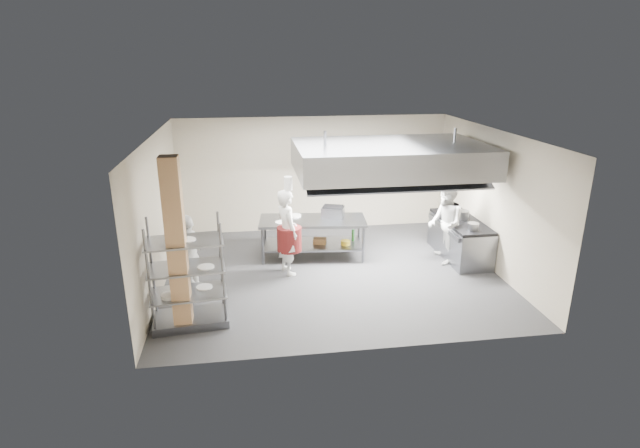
{
  "coord_description": "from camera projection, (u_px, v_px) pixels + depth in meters",
  "views": [
    {
      "loc": [
        -1.69,
        -9.72,
        4.46
      ],
      "look_at": [
        -0.23,
        0.2,
        1.06
      ],
      "focal_mm": 28.0,
      "sensor_mm": 36.0,
      "label": 1
    }
  ],
  "objects": [
    {
      "name": "plate_stack",
      "position": [
        189.0,
        292.0,
        8.57
      ],
      "size": [
        0.28,
        0.28,
        0.05
      ],
      "primitive_type": "cylinder",
      "color": "white",
      "rests_on": "pass_rack"
    },
    {
      "name": "wicker_basket",
      "position": [
        320.0,
        241.0,
        11.56
      ],
      "size": [
        0.33,
        0.27,
        0.13
      ],
      "primitive_type": "cube",
      "rotation": [
        0.0,
        0.0,
        -0.27
      ],
      "color": "olive",
      "rests_on": "island_undershelf"
    },
    {
      "name": "hood_strip_a",
      "position": [
        348.0,
        174.0,
        10.54
      ],
      "size": [
        1.6,
        0.12,
        0.04
      ],
      "primitive_type": "cube",
      "color": "white",
      "rests_on": "exhaust_hood"
    },
    {
      "name": "hood_strip_b",
      "position": [
        430.0,
        171.0,
        10.78
      ],
      "size": [
        1.6,
        0.12,
        0.04
      ],
      "primitive_type": "cube",
      "color": "white",
      "rests_on": "exhaust_hood"
    },
    {
      "name": "griddle",
      "position": [
        333.0,
        212.0,
        11.49
      ],
      "size": [
        0.59,
        0.53,
        0.24
      ],
      "primitive_type": "cube",
      "rotation": [
        0.0,
        0.0,
        -0.33
      ],
      "color": "slate",
      "rests_on": "island_worktop"
    },
    {
      "name": "wall_left",
      "position": [
        157.0,
        214.0,
        9.81
      ],
      "size": [
        0.0,
        6.0,
        6.0
      ],
      "primitive_type": "plane",
      "rotation": [
        1.57,
        0.0,
        1.57
      ],
      "color": "#AEA18A",
      "rests_on": "ground"
    },
    {
      "name": "ceiling",
      "position": [
        333.0,
        134.0,
        9.81
      ],
      "size": [
        7.0,
        7.0,
        0.0
      ],
      "primitive_type": "plane",
      "rotation": [
        3.14,
        0.0,
        0.0
      ],
      "color": "silver",
      "rests_on": "wall_back"
    },
    {
      "name": "chef_line",
      "position": [
        445.0,
        224.0,
        11.1
      ],
      "size": [
        0.81,
        0.97,
        1.82
      ],
      "primitive_type": "imported",
      "rotation": [
        0.0,
        0.0,
        -1.72
      ],
      "color": "white",
      "rests_on": "floor"
    },
    {
      "name": "wall_right",
      "position": [
        492.0,
        200.0,
        10.77
      ],
      "size": [
        0.0,
        6.0,
        6.0
      ],
      "primitive_type": "plane",
      "rotation": [
        1.57,
        0.0,
        -1.57
      ],
      "color": "#AEA18A",
      "rests_on": "ground"
    },
    {
      "name": "range_top",
      "position": [
        461.0,
        221.0,
        11.39
      ],
      "size": [
        0.78,
        1.96,
        0.06
      ],
      "primitive_type": "cube",
      "color": "black",
      "rests_on": "cooking_range"
    },
    {
      "name": "floor",
      "position": [
        332.0,
        273.0,
        10.77
      ],
      "size": [
        7.0,
        7.0,
        0.0
      ],
      "primitive_type": "plane",
      "color": "#29292B",
      "rests_on": "ground"
    },
    {
      "name": "wall_shelf",
      "position": [
        381.0,
        173.0,
        13.2
      ],
      "size": [
        1.5,
        0.28,
        0.04
      ],
      "primitive_type": "cube",
      "color": "gray",
      "rests_on": "wall_back"
    },
    {
      "name": "pass_rack",
      "position": [
        187.0,
        273.0,
        8.46
      ],
      "size": [
        1.34,
        0.87,
        1.91
      ],
      "primitive_type": null,
      "rotation": [
        0.0,
        0.0,
        0.1
      ],
      "color": "slate",
      "rests_on": "floor"
    },
    {
      "name": "exhaust_hood",
      "position": [
        390.0,
        158.0,
        10.56
      ],
      "size": [
        4.0,
        2.5,
        0.6
      ],
      "primitive_type": "cube",
      "color": "gray",
      "rests_on": "ceiling"
    },
    {
      "name": "wall_back",
      "position": [
        313.0,
        174.0,
        13.1
      ],
      "size": [
        7.0,
        0.0,
        7.0
      ],
      "primitive_type": "plane",
      "rotation": [
        1.57,
        0.0,
        0.0
      ],
      "color": "#AEA18A",
      "rests_on": "ground"
    },
    {
      "name": "chef_head",
      "position": [
        287.0,
        232.0,
        10.5
      ],
      "size": [
        0.65,
        0.79,
        1.86
      ],
      "primitive_type": "imported",
      "rotation": [
        0.0,
        0.0,
        1.91
      ],
      "color": "white",
      "rests_on": "floor"
    },
    {
      "name": "stockpot",
      "position": [
        462.0,
        215.0,
        11.39
      ],
      "size": [
        0.3,
        0.3,
        0.21
      ],
      "primitive_type": "cylinder",
      "color": "gray",
      "rests_on": "range_top"
    },
    {
      "name": "column",
      "position": [
        177.0,
        247.0,
        8.11
      ],
      "size": [
        0.3,
        0.3,
        3.0
      ],
      "primitive_type": "cube",
      "color": "tan",
      "rests_on": "floor"
    },
    {
      "name": "cooking_range",
      "position": [
        460.0,
        240.0,
        11.53
      ],
      "size": [
        0.8,
        2.0,
        0.84
      ],
      "primitive_type": "cube",
      "color": "gray",
      "rests_on": "floor"
    },
    {
      "name": "chef_plating",
      "position": [
        189.0,
        257.0,
        9.4
      ],
      "size": [
        0.64,
        1.06,
        1.69
      ],
      "primitive_type": "imported",
      "rotation": [
        0.0,
        0.0,
        -1.81
      ],
      "color": "silver",
      "rests_on": "floor"
    },
    {
      "name": "island_worktop",
      "position": [
        313.0,
        221.0,
        11.39
      ],
      "size": [
        2.5,
        1.25,
        0.06
      ],
      "primitive_type": "cube",
      "rotation": [
        0.0,
        0.0,
        -0.1
      ],
      "color": "gray",
      "rests_on": "island"
    },
    {
      "name": "island",
      "position": [
        313.0,
        238.0,
        11.52
      ],
      "size": [
        2.5,
        1.25,
        0.91
      ],
      "primitive_type": null,
      "rotation": [
        0.0,
        0.0,
        -0.1
      ],
      "color": "slate",
      "rests_on": "floor"
    },
    {
      "name": "island_undershelf",
      "position": [
        313.0,
        244.0,
        11.57
      ],
      "size": [
        2.3,
        1.13,
        0.04
      ],
      "primitive_type": "cube",
      "rotation": [
        0.0,
        0.0,
        -0.1
      ],
      "color": "slate",
      "rests_on": "island"
    }
  ]
}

